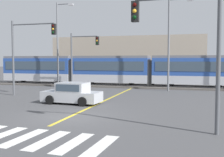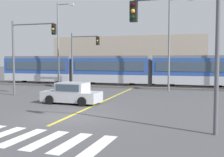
% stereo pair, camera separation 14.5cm
% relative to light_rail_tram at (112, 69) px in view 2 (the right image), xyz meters
% --- Properties ---
extents(ground_plane, '(200.00, 200.00, 0.00)m').
position_rel_light_rail_tram_xyz_m(ground_plane, '(2.85, -17.88, -2.05)').
color(ground_plane, '#474749').
extents(track_bed, '(120.00, 4.00, 0.18)m').
position_rel_light_rail_tram_xyz_m(track_bed, '(2.85, 0.01, -1.96)').
color(track_bed, '#56514C').
rests_on(track_bed, ground).
extents(rail_near, '(120.00, 0.08, 0.10)m').
position_rel_light_rail_tram_xyz_m(rail_near, '(2.85, -0.71, -1.82)').
color(rail_near, '#939399').
rests_on(rail_near, track_bed).
extents(rail_far, '(120.00, 0.08, 0.10)m').
position_rel_light_rail_tram_xyz_m(rail_far, '(2.85, 0.73, -1.82)').
color(rail_far, '#939399').
rests_on(rail_far, track_bed).
extents(light_rail_tram, '(28.00, 2.64, 3.43)m').
position_rel_light_rail_tram_xyz_m(light_rail_tram, '(0.00, 0.00, 0.00)').
color(light_rail_tram, '#B7BAC1').
rests_on(light_rail_tram, track_bed).
extents(crosswalk_stripe_2, '(0.70, 2.82, 0.01)m').
position_rel_light_rail_tram_xyz_m(crosswalk_stripe_2, '(1.75, -22.16, -2.04)').
color(crosswalk_stripe_2, silver).
rests_on(crosswalk_stripe_2, ground).
extents(crosswalk_stripe_3, '(0.70, 2.82, 0.01)m').
position_rel_light_rail_tram_xyz_m(crosswalk_stripe_3, '(2.85, -22.22, -2.04)').
color(crosswalk_stripe_3, silver).
rests_on(crosswalk_stripe_3, ground).
extents(crosswalk_stripe_4, '(0.70, 2.82, 0.01)m').
position_rel_light_rail_tram_xyz_m(crosswalk_stripe_4, '(3.95, -22.27, -2.04)').
color(crosswalk_stripe_4, silver).
rests_on(crosswalk_stripe_4, ground).
extents(crosswalk_stripe_5, '(0.70, 2.82, 0.01)m').
position_rel_light_rail_tram_xyz_m(crosswalk_stripe_5, '(5.05, -22.33, -2.04)').
color(crosswalk_stripe_5, silver).
rests_on(crosswalk_stripe_5, ground).
extents(crosswalk_stripe_6, '(0.70, 2.82, 0.01)m').
position_rel_light_rail_tram_xyz_m(crosswalk_stripe_6, '(6.15, -22.38, -2.04)').
color(crosswalk_stripe_6, silver).
rests_on(crosswalk_stripe_6, ground).
extents(lane_centre_line, '(0.20, 18.22, 0.01)m').
position_rel_light_rail_tram_xyz_m(lane_centre_line, '(2.85, -11.10, -2.04)').
color(lane_centre_line, gold).
rests_on(lane_centre_line, ground).
extents(sedan_crossing, '(4.30, 2.11, 1.52)m').
position_rel_light_rail_tram_xyz_m(sedan_crossing, '(1.03, -13.54, -1.35)').
color(sedan_crossing, '#B7BABF').
rests_on(sedan_crossing, ground).
extents(traffic_light_mid_left, '(4.25, 0.38, 6.53)m').
position_rel_light_rail_tram_xyz_m(traffic_light_mid_left, '(-4.50, -10.57, 2.32)').
color(traffic_light_mid_left, '#515459').
rests_on(traffic_light_mid_left, ground).
extents(traffic_light_far_left, '(3.25, 0.38, 6.03)m').
position_rel_light_rail_tram_xyz_m(traffic_light_far_left, '(-2.44, -3.47, 1.93)').
color(traffic_light_far_left, '#515459').
rests_on(traffic_light_far_left, ground).
extents(traffic_light_near_right, '(3.75, 0.38, 6.13)m').
position_rel_light_rail_tram_xyz_m(traffic_light_near_right, '(9.08, -19.57, 2.02)').
color(traffic_light_near_right, '#515459').
rests_on(traffic_light_near_right, ground).
extents(street_lamp_west, '(2.08, 0.28, 9.62)m').
position_rel_light_rail_tram_xyz_m(street_lamp_west, '(-5.48, -2.54, 3.34)').
color(street_lamp_west, slate).
rests_on(street_lamp_west, ground).
extents(street_lamp_centre, '(2.37, 0.28, 9.25)m').
position_rel_light_rail_tram_xyz_m(street_lamp_centre, '(7.17, -3.31, 3.19)').
color(street_lamp_centre, slate).
rests_on(street_lamp_centre, ground).
extents(building_backdrop_far, '(23.36, 6.00, 6.70)m').
position_rel_light_rail_tram_xyz_m(building_backdrop_far, '(-0.53, 11.63, 1.30)').
color(building_backdrop_far, tan).
rests_on(building_backdrop_far, ground).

